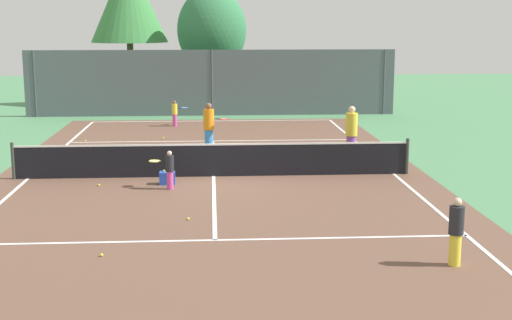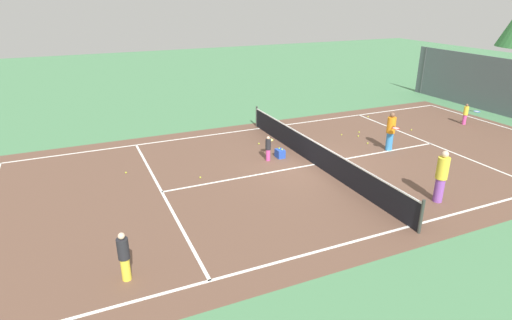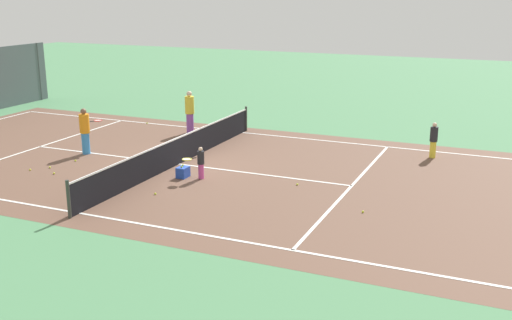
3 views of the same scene
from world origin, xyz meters
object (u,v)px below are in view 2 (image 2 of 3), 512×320
tennis_ball_6 (411,130)px  tennis_ball_9 (259,144)px  tennis_ball_0 (368,117)px  tennis_ball_5 (368,143)px  player_4 (268,148)px  tennis_ball_3 (126,173)px  ball_crate (280,153)px  player_3 (124,256)px  tennis_ball_7 (359,132)px  player_0 (391,131)px  tennis_ball_2 (358,136)px  tennis_ball_1 (342,135)px  player_2 (441,176)px  player_1 (466,114)px  tennis_ball_4 (200,177)px

tennis_ball_6 → tennis_ball_9: 8.24m
tennis_ball_0 → tennis_ball_5: size_ratio=1.00×
player_4 → tennis_ball_5: 5.25m
tennis_ball_3 → ball_crate: bearing=81.6°
player_3 → tennis_ball_7: bearing=120.2°
player_0 → tennis_ball_2: bearing=-177.9°
player_0 → tennis_ball_6: (-1.83, 3.07, -0.88)m
tennis_ball_1 → tennis_ball_5: (1.58, 0.38, 0.00)m
player_4 → tennis_ball_2: size_ratio=16.46×
player_0 → tennis_ball_5: bearing=-162.8°
tennis_ball_7 → tennis_ball_9: size_ratio=1.00×
player_4 → tennis_ball_1: bearing=107.6°
tennis_ball_3 → player_2: bearing=54.0°
tennis_ball_1 → tennis_ball_9: (-0.47, -4.36, 0.00)m
tennis_ball_0 → tennis_ball_9: same height
tennis_ball_1 → tennis_ball_2: bearing=50.8°
player_1 → tennis_ball_9: size_ratio=17.27×
player_2 → tennis_ball_2: size_ratio=27.98×
player_4 → tennis_ball_0: (-3.68, 8.15, -0.54)m
player_1 → ball_crate: player_1 is taller
player_0 → ball_crate: player_0 is taller
tennis_ball_5 → tennis_ball_7: 1.71m
player_2 → tennis_ball_4: bearing=-127.1°
tennis_ball_4 → tennis_ball_6: 11.91m
player_0 → tennis_ball_4: size_ratio=26.76×
player_3 → tennis_ball_1: (-7.37, 11.55, -0.65)m
player_1 → tennis_ball_9: player_1 is taller
tennis_ball_2 → tennis_ball_4: 8.84m
tennis_ball_6 → tennis_ball_1: bearing=-102.2°
tennis_ball_6 → tennis_ball_0: bearing=-171.1°
tennis_ball_2 → tennis_ball_3: same height
tennis_ball_5 → tennis_ball_4: bearing=-86.1°
player_4 → ball_crate: bearing=97.6°
player_2 → tennis_ball_4: 8.66m
tennis_ball_1 → tennis_ball_3: 10.62m
player_4 → tennis_ball_6: player_4 is taller
tennis_ball_0 → tennis_ball_2: 3.78m
tennis_ball_7 → ball_crate: bearing=-74.8°
player_0 → tennis_ball_3: bearing=-100.7°
player_1 → tennis_ball_1: 7.32m
player_2 → tennis_ball_5: size_ratio=27.98×
ball_crate → player_1: bearing=91.5°
tennis_ball_4 → tennis_ball_5: same height
player_3 → tennis_ball_9: 10.66m
player_2 → tennis_ball_5: player_2 is taller
ball_crate → player_2: bearing=27.3°
tennis_ball_5 → player_3: bearing=-64.2°
player_3 → tennis_ball_5: (-5.78, 11.93, -0.65)m
tennis_ball_0 → tennis_ball_1: bearing=-57.1°
player_4 → player_0: bearing=78.6°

